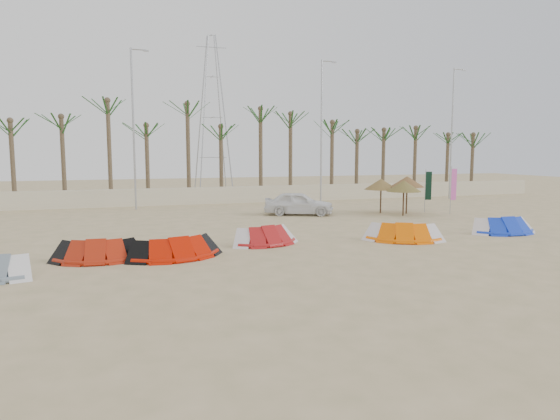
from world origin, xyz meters
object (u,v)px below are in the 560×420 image
object	(u,v)px
kite_red_left	(97,249)
parasol_left	(381,184)
kite_red_mid	(175,246)
kite_orange	(400,231)
parasol_mid	(404,186)
car	(299,203)
kite_blue	(500,224)
parasol_right	(407,182)
kite_red_right	(265,234)

from	to	relation	value
kite_red_left	parasol_left	distance (m)	19.66
kite_red_mid	kite_orange	xyz separation A→B (m)	(10.21, 0.49, -0.00)
kite_red_left	parasol_mid	bearing A→B (deg)	23.10
kite_orange	kite_red_mid	bearing A→B (deg)	-177.26
kite_orange	car	world-z (taller)	car
kite_red_mid	parasol_mid	world-z (taller)	parasol_mid
car	kite_red_left	bearing A→B (deg)	153.23
kite_red_left	kite_blue	size ratio (longest dim) A/B	0.97
kite_red_left	parasol_mid	xyz separation A→B (m)	(17.92, 7.64, 1.46)
kite_blue	parasol_right	world-z (taller)	parasol_right
kite_orange	kite_blue	distance (m)	5.90
kite_blue	kite_red_right	bearing A→B (deg)	176.10
kite_red_left	kite_blue	distance (m)	18.93
kite_orange	parasol_left	distance (m)	10.20
kite_red_mid	parasol_right	bearing A→B (deg)	29.09
parasol_left	parasol_right	size ratio (longest dim) A/B	0.92
kite_red_right	parasol_right	world-z (taller)	parasol_right
kite_red_mid	kite_red_right	size ratio (longest dim) A/B	1.17
kite_orange	parasol_right	world-z (taller)	parasol_right
kite_red_left	car	distance (m)	15.54
parasol_left	parasol_mid	xyz separation A→B (m)	(0.67, -1.66, -0.03)
kite_red_right	parasol_mid	xyz separation A→B (m)	(11.03, 6.45, 1.46)
kite_red_mid	parasol_mid	bearing A→B (deg)	27.93
kite_red_right	kite_blue	xyz separation A→B (m)	(12.04, -0.82, 0.00)
kite_blue	parasol_left	size ratio (longest dim) A/B	1.52
kite_red_mid	parasol_left	size ratio (longest dim) A/B	1.72
kite_blue	car	size ratio (longest dim) A/B	0.78
kite_orange	parasol_right	xyz separation A→B (m)	(5.64, 8.33, 1.67)
kite_blue	parasol_mid	xyz separation A→B (m)	(-1.01, 7.27, 1.46)
kite_blue	kite_orange	bearing A→B (deg)	-177.64
kite_red_right	kite_red_mid	bearing A→B (deg)	-159.09
kite_red_right	kite_orange	world-z (taller)	same
kite_red_left	kite_blue	bearing A→B (deg)	1.13
kite_red_left	car	size ratio (longest dim) A/B	0.76
kite_blue	kite_red_mid	bearing A→B (deg)	-177.40
kite_blue	parasol_right	size ratio (longest dim) A/B	1.41
kite_red_right	kite_orange	bearing A→B (deg)	-9.80
parasol_mid	parasol_right	xyz separation A→B (m)	(0.75, 0.82, 0.21)
kite_red_mid	kite_blue	distance (m)	16.12
parasol_right	kite_blue	bearing A→B (deg)	-88.21
parasol_right	parasol_left	bearing A→B (deg)	149.38
car	parasol_mid	bearing A→B (deg)	-89.29
kite_red_mid	car	distance (m)	13.79
kite_red_mid	parasol_mid	distance (m)	17.15
kite_blue	parasol_mid	size ratio (longest dim) A/B	1.54
parasol_left	parasol_right	bearing A→B (deg)	-30.62
kite_orange	parasol_mid	xyz separation A→B (m)	(4.88, 7.51, 1.46)
kite_red_right	car	distance (m)	10.19
parasol_right	car	bearing A→B (deg)	166.52
kite_red_mid	kite_orange	world-z (taller)	same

